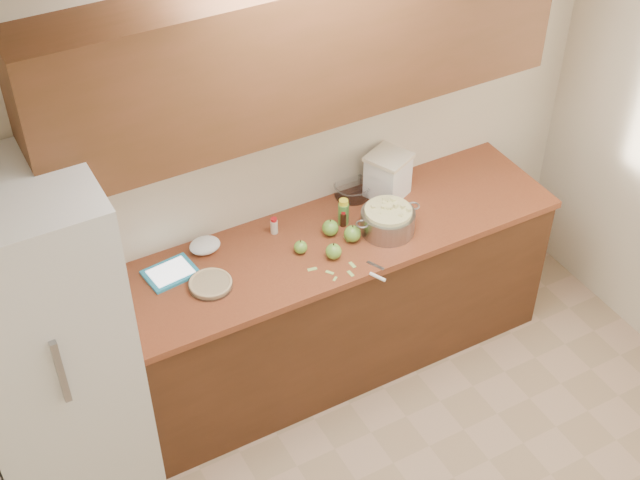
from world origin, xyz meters
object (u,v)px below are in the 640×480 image
flour_canister (388,175)px  tablet (171,273)px  colander (388,221)px  pie (211,284)px

flour_canister → tablet: size_ratio=1.02×
colander → tablet: (-1.12, 0.23, -0.06)m
pie → colander: size_ratio=0.58×
tablet → pie: bearing=-59.5°
colander → flour_canister: flour_canister is taller
pie → flour_canister: bearing=10.9°
pie → colander: bearing=-2.9°
flour_canister → tablet: bearing=-178.1°
pie → tablet: pie is taller
colander → tablet: 1.14m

